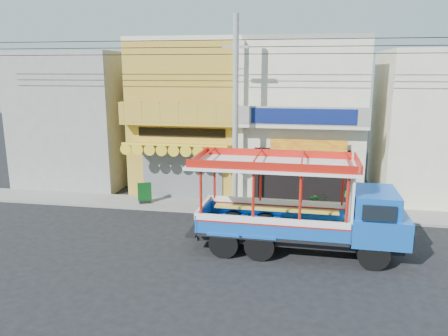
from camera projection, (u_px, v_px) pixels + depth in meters
name	position (u px, v px, depth m)	size (l,w,h in m)	color
ground	(247.00, 242.00, 17.26)	(90.00, 90.00, 0.00)	black
sidewalk	(257.00, 209.00, 21.09)	(30.00, 2.00, 0.12)	slate
shophouse_left	(195.00, 115.00, 24.68)	(6.00, 7.50, 8.24)	#AD9426
shophouse_right	(303.00, 117.00, 23.65)	(6.00, 6.75, 8.24)	beige
party_pilaster	(240.00, 125.00, 21.20)	(0.35, 0.30, 8.00)	beige
filler_building_left	(81.00, 118.00, 25.98)	(6.00, 6.00, 7.60)	gray
filler_building_right	(440.00, 126.00, 22.55)	(6.00, 6.00, 7.60)	beige
utility_pole	(239.00, 107.00, 19.46)	(28.00, 0.26, 9.00)	gray
songthaew_truck	(313.00, 208.00, 15.86)	(7.80, 2.75, 3.62)	black
green_sign	(145.00, 194.00, 21.74)	(0.66, 0.51, 1.04)	black
potted_plant_a	(318.00, 202.00, 20.25)	(0.91, 0.78, 1.01)	#18551A
potted_plant_b	(349.00, 201.00, 20.37)	(0.59, 0.48, 1.07)	#18551A
potted_plant_c	(365.00, 203.00, 20.02)	(0.61, 0.61, 1.08)	#18551A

